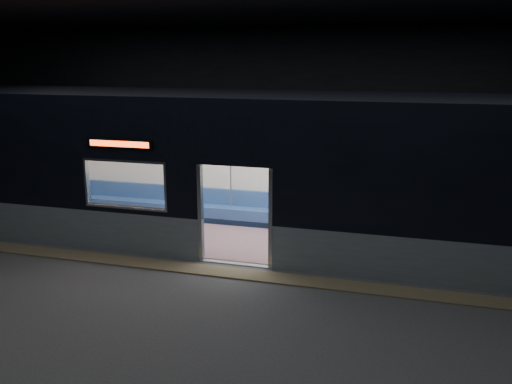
% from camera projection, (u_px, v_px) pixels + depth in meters
% --- Properties ---
extents(station_floor, '(24.00, 14.00, 0.01)m').
position_uv_depth(station_floor, '(218.00, 285.00, 10.08)').
color(station_floor, '#47494C').
rests_on(station_floor, ground).
extents(station_envelope, '(24.00, 14.00, 5.00)m').
position_uv_depth(station_envelope, '(215.00, 84.00, 9.19)').
color(station_envelope, black).
rests_on(station_envelope, station_floor).
extents(tactile_strip, '(22.80, 0.50, 0.03)m').
position_uv_depth(tactile_strip, '(228.00, 273.00, 10.59)').
color(tactile_strip, '#8C7F59').
rests_on(tactile_strip, station_floor).
extents(metro_car, '(18.00, 3.04, 3.35)m').
position_uv_depth(metro_car, '(255.00, 162.00, 12.00)').
color(metro_car, '#8B98A6').
rests_on(metro_car, station_floor).
extents(passenger, '(0.36, 0.62, 1.28)m').
position_uv_depth(passenger, '(435.00, 210.00, 12.17)').
color(passenger, black).
rests_on(passenger, metro_car).
extents(handbag, '(0.28, 0.25, 0.12)m').
position_uv_depth(handbag, '(434.00, 217.00, 12.01)').
color(handbag, black).
rests_on(handbag, passenger).
extents(transit_map, '(0.88, 0.03, 0.57)m').
position_uv_depth(transit_map, '(488.00, 181.00, 12.00)').
color(transit_map, white).
rests_on(transit_map, metro_car).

